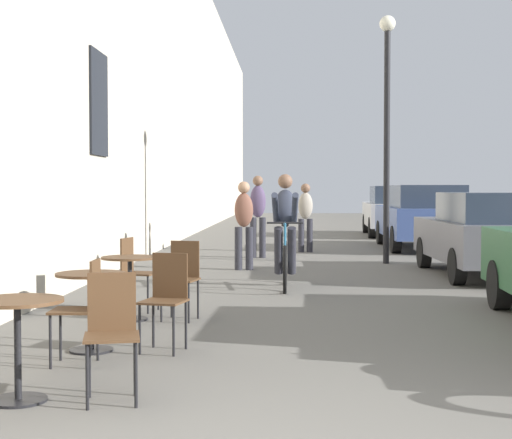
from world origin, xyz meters
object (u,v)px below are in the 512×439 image
Objects in this scene: street_lamp at (387,107)px; cafe_chair_far_toward_wall at (182,274)px; cafe_chair_mid_toward_wall at (166,294)px; parked_car_second at (485,233)px; cafe_table_near at (17,327)px; cafe_table_mid at (91,295)px; cyclist_on_bicycle at (285,234)px; pedestrian_mid at (258,212)px; parked_car_third at (423,216)px; cafe_chair_near_toward_street at (112,327)px; pedestrian_near at (244,220)px; cafe_chair_far_toward_street at (135,269)px; cafe_table_far at (130,274)px; pedestrian_far at (305,214)px; parked_car_fourth at (396,210)px; cafe_chair_mid_toward_street at (83,304)px.

cafe_chair_far_toward_wall is at bearing -114.69° from street_lamp.
parked_car_second is (4.45, 6.26, 0.22)m from cafe_chair_mid_toward_wall.
cafe_table_near is 0.81× the size of cafe_chair_mid_toward_wall.
cyclist_on_bicycle reaches higher than cafe_table_mid.
pedestrian_mid reaches higher than parked_car_third.
cafe_table_near is 11.29m from street_lamp.
cafe_chair_far_toward_wall reaches higher than cafe_table_near.
parked_car_second is (4.56, 7.97, 0.22)m from cafe_chair_near_toward_street.
pedestrian_near reaches higher than cafe_table_mid.
pedestrian_mid is (1.20, 11.45, 0.48)m from cafe_table_near.
cafe_table_mid is 5.05m from cyclist_on_bicycle.
cafe_chair_far_toward_street is at bearing 91.63° from cafe_table_mid.
cyclist_on_bicycle is at bearing 69.79° from cafe_table_mid.
cafe_chair_far_toward_street is at bearing 96.41° from cafe_table_far.
cyclist_on_bicycle is at bearing -154.64° from parked_car_second.
cafe_chair_near_toward_street is 1.73m from cafe_table_mid.
cafe_table_mid is at bearing -96.57° from pedestrian_mid.
cafe_table_near is at bearing -96.00° from pedestrian_mid.
pedestrian_near is (0.29, 7.16, 0.39)m from cafe_chair_mid_toward_wall.
cyclist_on_bicycle reaches higher than cafe_chair_near_toward_street.
cyclist_on_bicycle reaches higher than pedestrian_far.
cafe_chair_far_toward_street reaches higher than cafe_table_mid.
cafe_chair_mid_toward_wall reaches higher than cafe_table_far.
cafe_table_far is 0.44× the size of pedestrian_near.
parked_car_fourth is at bearing 63.42° from pedestrian_mid.
parked_car_fourth is at bearing 89.89° from parked_car_second.
cafe_chair_mid_toward_wall is (0.60, 0.62, 0.00)m from cafe_chair_mid_toward_street.
street_lamp reaches higher than pedestrian_near.
pedestrian_far is at bearing 80.57° from cafe_chair_far_toward_wall.
street_lamp is (3.14, 6.82, 2.59)m from cafe_chair_far_toward_wall.
cafe_chair_mid_toward_street is 5.55m from cyclist_on_bicycle.
cyclist_on_bicycle is (1.18, 6.36, 0.29)m from cafe_chair_near_toward_street.
cafe_table_far is 0.81× the size of cafe_chair_far_toward_wall.
parked_car_second is (3.38, 1.60, -0.07)m from cyclist_on_bicycle.
parked_car_second is at bearing -59.44° from pedestrian_far.
cafe_table_near is 0.41× the size of cyclist_on_bicycle.
parked_car_second is (5.05, 6.89, 0.22)m from cafe_chair_mid_toward_street.
cafe_chair_near_toward_street is at bearing -107.84° from parked_car_third.
cafe_chair_near_toward_street is at bearing -107.17° from street_lamp.
cafe_chair_mid_toward_wall is 9.42m from street_lamp.
cafe_chair_mid_toward_street is 1.00× the size of cafe_chair_far_toward_wall.
cafe_table_near is at bearing -110.28° from street_lamp.
cafe_table_mid is (0.08, 1.70, 0.00)m from cafe_table_near.
pedestrian_near is (0.97, 7.23, 0.39)m from cafe_table_mid.
cafe_chair_mid_toward_street is 2.38m from cafe_chair_far_toward_wall.
parked_car_second is (4.15, -0.89, -0.17)m from pedestrian_near.
cafe_table_far is at bearing 91.76° from cafe_chair_mid_toward_street.
cyclist_on_bicycle is (1.82, 6.44, 0.29)m from cafe_table_near.
cafe_chair_far_toward_street is 0.18× the size of street_lamp.
cafe_table_far is 5.62m from pedestrian_near.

